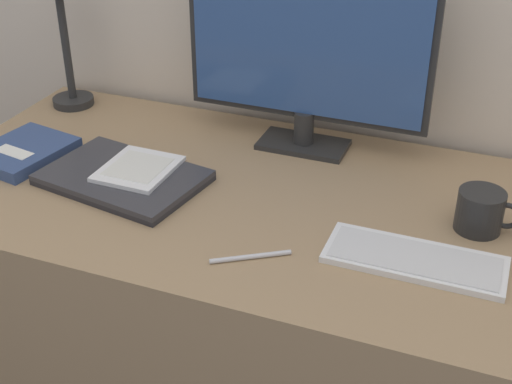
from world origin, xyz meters
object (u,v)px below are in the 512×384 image
(keyboard, at_px, (415,259))
(notebook, at_px, (23,152))
(coffee_mug, at_px, (481,211))
(pen, at_px, (251,257))
(laptop, at_px, (123,178))
(ereader, at_px, (138,169))
(desk_lamp, at_px, (61,10))
(monitor, at_px, (307,47))

(keyboard, height_order, notebook, notebook)
(keyboard, xyz_separation_m, coffee_mug, (0.09, 0.15, 0.03))
(keyboard, xyz_separation_m, pen, (-0.27, -0.09, -0.00))
(laptop, xyz_separation_m, ereader, (0.03, 0.02, 0.02))
(pen, bearing_deg, desk_lamp, 145.44)
(monitor, xyz_separation_m, notebook, (-0.57, -0.28, -0.22))
(desk_lamp, distance_m, notebook, 0.38)
(monitor, distance_m, desk_lamp, 0.63)
(ereader, relative_size, desk_lamp, 0.46)
(laptop, height_order, desk_lamp, desk_lamp)
(monitor, relative_size, notebook, 2.41)
(ereader, height_order, coffee_mug, coffee_mug)
(keyboard, xyz_separation_m, notebook, (-0.89, 0.08, 0.01))
(monitor, bearing_deg, pen, -83.72)
(desk_lamp, xyz_separation_m, notebook, (0.07, -0.29, -0.23))
(pen, bearing_deg, notebook, 164.01)
(laptop, bearing_deg, ereader, 39.02)
(laptop, xyz_separation_m, notebook, (-0.27, 0.02, 0.00))
(monitor, height_order, notebook, monitor)
(laptop, distance_m, coffee_mug, 0.72)
(notebook, distance_m, coffee_mug, 0.98)
(desk_lamp, distance_m, pen, 0.86)
(ereader, relative_size, notebook, 0.72)
(keyboard, bearing_deg, ereader, 171.90)
(coffee_mug, bearing_deg, keyboard, -121.33)
(laptop, height_order, notebook, notebook)
(keyboard, distance_m, coffee_mug, 0.18)
(monitor, bearing_deg, laptop, -135.33)
(ereader, bearing_deg, keyboard, -8.10)
(notebook, bearing_deg, desk_lamp, 102.56)
(coffee_mug, bearing_deg, ereader, -174.55)
(monitor, distance_m, notebook, 0.67)
(laptop, distance_m, ereader, 0.04)
(notebook, height_order, coffee_mug, coffee_mug)
(laptop, xyz_separation_m, coffee_mug, (0.71, 0.09, 0.03))
(desk_lamp, bearing_deg, laptop, -43.26)
(monitor, bearing_deg, keyboard, -48.33)
(desk_lamp, height_order, pen, desk_lamp)
(monitor, distance_m, laptop, 0.48)
(pen, bearing_deg, monitor, 96.28)
(laptop, height_order, ereader, ereader)
(monitor, relative_size, ereader, 3.33)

